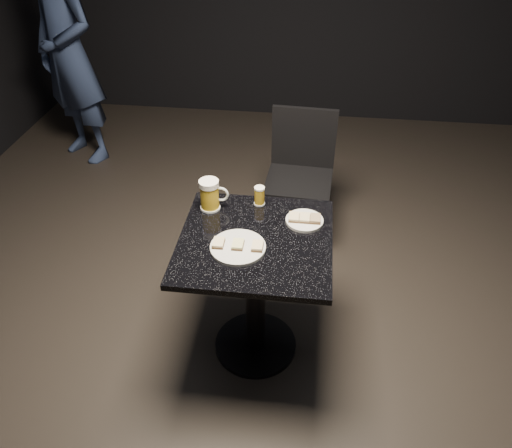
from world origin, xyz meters
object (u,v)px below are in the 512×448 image
object	(u,v)px
patron	(68,54)
table	(255,278)
plate_small	(304,221)
beer_mug	(210,195)
chair	(300,170)
plate_large	(238,247)
beer_tumbler	(259,196)

from	to	relation	value
patron	table	world-z (taller)	patron
plate_small	beer_mug	xyz separation A→B (m)	(-0.46, 0.06, 0.07)
beer_mug	chair	size ratio (longest dim) A/B	0.18
plate_small	chair	distance (m)	0.93
plate_large	chair	bearing A→B (deg)	78.32
plate_small	patron	distance (m)	2.65
plate_small	plate_large	bearing A→B (deg)	-140.60
table	beer_tumbler	bearing A→B (deg)	92.99
plate_large	patron	bearing A→B (deg)	129.15
patron	beer_mug	distance (m)	2.28
beer_mug	beer_tumbler	world-z (taller)	beer_mug
plate_small	beer_mug	bearing A→B (deg)	172.82
chair	plate_small	bearing A→B (deg)	-86.71
beer_tumbler	chair	xyz separation A→B (m)	(0.18, 0.77, -0.30)
plate_large	beer_mug	xyz separation A→B (m)	(-0.18, 0.29, 0.07)
beer_mug	chair	xyz separation A→B (m)	(0.41, 0.84, -0.33)
table	chair	bearing A→B (deg)	81.12
beer_mug	beer_tumbler	distance (m)	0.25
table	plate_large	bearing A→B (deg)	-131.83
patron	table	xyz separation A→B (m)	(1.72, -1.95, -0.38)
plate_small	table	distance (m)	0.37
plate_large	beer_tumbler	xyz separation A→B (m)	(0.05, 0.36, 0.04)
chair	beer_tumbler	bearing A→B (deg)	-103.06
beer_mug	plate_large	bearing A→B (deg)	-58.47
patron	beer_tumbler	bearing A→B (deg)	-14.54
beer_mug	table	bearing A→B (deg)	-40.92
plate_small	beer_tumbler	world-z (taller)	beer_tumbler
patron	chair	bearing A→B (deg)	4.35
plate_small	beer_mug	distance (m)	0.47
beer_mug	chair	distance (m)	0.99
patron	chair	distance (m)	2.13
table	beer_mug	bearing A→B (deg)	139.08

